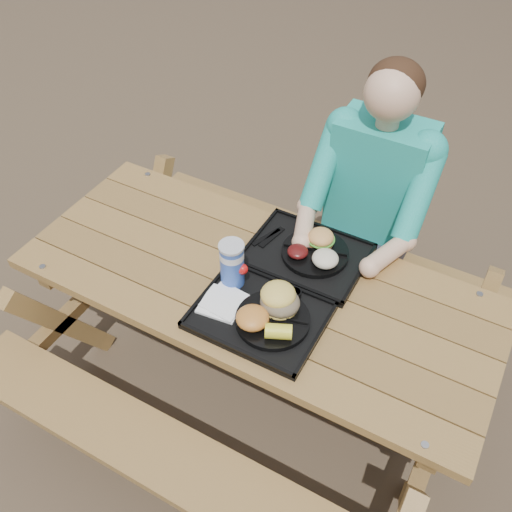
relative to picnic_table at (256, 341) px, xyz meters
The scene contains 18 objects.
ground 0.38m from the picnic_table, ahead, with size 60.00×60.00×0.00m, color #999999.
picnic_table is the anchor object (origin of this frame).
tray_near 0.43m from the picnic_table, 57.29° to the right, with size 0.45×0.35×0.02m, color black.
tray_far 0.45m from the picnic_table, 61.13° to the left, with size 0.45×0.35×0.02m, color black.
plate_near 0.46m from the picnic_table, 45.79° to the right, with size 0.26×0.26×0.02m, color black.
plate_far 0.48m from the picnic_table, 56.33° to the left, with size 0.26×0.26×0.02m, color black.
napkin_stack 0.44m from the picnic_table, 103.37° to the right, with size 0.14×0.14×0.02m, color white.
soda_cup 0.49m from the picnic_table, 135.94° to the right, with size 0.09×0.09×0.18m, color #163EAA.
condiment_bbq 0.42m from the picnic_table, 19.76° to the right, with size 0.05×0.05×0.03m, color #310507.
condiment_mustard 0.44m from the picnic_table, ahead, with size 0.05×0.05×0.03m, color yellow.
sandwich 0.52m from the picnic_table, 34.04° to the right, with size 0.13×0.13×0.14m, color #F8D157, non-canonical shape.
mac_cheese 0.50m from the picnic_table, 63.95° to the right, with size 0.11×0.11×0.06m, color orange.
corn_cob 0.53m from the picnic_table, 46.66° to the right, with size 0.09×0.09×0.05m, color #FFF335, non-canonical shape.
cutlery_far 0.46m from the picnic_table, 102.72° to the left, with size 0.02×0.14×0.01m, color black.
burger 0.55m from the picnic_table, 61.78° to the left, with size 0.10×0.10×0.09m, color #E99F52, non-canonical shape.
baked_beans 0.47m from the picnic_table, 60.29° to the left, with size 0.08×0.08×0.04m, color #521010.
potato_salad 0.51m from the picnic_table, 39.57° to the left, with size 0.10×0.10×0.06m, color beige.
diner 0.73m from the picnic_table, 71.38° to the left, with size 0.48×0.84×1.28m, color #1BC0B0, non-canonical shape.
Camera 1 is at (0.70, -1.27, 2.32)m, focal length 40.00 mm.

